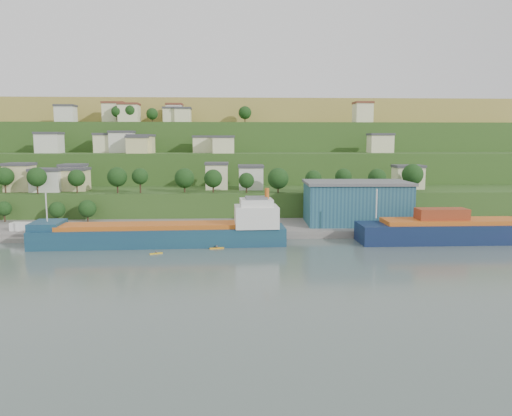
{
  "coord_description": "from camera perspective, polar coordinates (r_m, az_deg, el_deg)",
  "views": [
    {
      "loc": [
        6.89,
        -119.35,
        26.71
      ],
      "look_at": [
        13.43,
        15.0,
        8.67
      ],
      "focal_mm": 35.0,
      "sensor_mm": 36.0,
      "label": 1
    }
  ],
  "objects": [
    {
      "name": "kayak_yellow",
      "position": [
        121.95,
        -11.35,
        -5.06
      ],
      "size": [
        3.1,
        1.69,
        0.78
      ],
      "rotation": [
        0.0,
        0.0,
        0.39
      ],
      "color": "gold",
      "rests_on": "ground"
    },
    {
      "name": "warehouse",
      "position": [
        153.4,
        11.38,
        0.64
      ],
      "size": [
        31.64,
        20.06,
        12.8
      ],
      "rotation": [
        0.0,
        0.0,
        -0.03
      ],
      "color": "navy",
      "rests_on": "quay"
    },
    {
      "name": "caravan",
      "position": [
        153.35,
        -25.05,
        -2.08
      ],
      "size": [
        6.9,
        3.47,
        3.1
      ],
      "primitive_type": "cube",
      "rotation": [
        0.0,
        0.0,
        -0.11
      ],
      "color": "white",
      "rests_on": "pebble_beach"
    },
    {
      "name": "quay",
      "position": [
        150.32,
        2.26,
        -2.6
      ],
      "size": [
        220.0,
        26.0,
        4.0
      ],
      "primitive_type": "cube",
      "color": "slate",
      "rests_on": "ground"
    },
    {
      "name": "pebble_beach",
      "position": [
        156.6,
        -26.05,
        -2.97
      ],
      "size": [
        40.0,
        18.0,
        2.4
      ],
      "primitive_type": "cube",
      "color": "slate",
      "rests_on": "ground"
    },
    {
      "name": "hillside",
      "position": [
        289.37,
        -4.15,
        2.34
      ],
      "size": [
        360.0,
        210.83,
        96.0
      ],
      "color": "#284719",
      "rests_on": "ground"
    },
    {
      "name": "ground",
      "position": [
        122.49,
        -5.97,
        -5.0
      ],
      "size": [
        500.0,
        500.0,
        0.0
      ],
      "primitive_type": "plane",
      "color": "#43514D",
      "rests_on": "ground"
    },
    {
      "name": "dinghy",
      "position": [
        148.15,
        -22.58,
        -2.69
      ],
      "size": [
        4.54,
        1.74,
        0.91
      ],
      "primitive_type": "cube",
      "rotation": [
        0.0,
        0.0,
        0.01
      ],
      "color": "silver",
      "rests_on": "pebble_beach"
    },
    {
      "name": "cargo_ship_far",
      "position": [
        147.65,
        25.23,
        -2.4
      ],
      "size": [
        66.16,
        11.16,
        17.97
      ],
      "rotation": [
        0.0,
        0.0,
        0.0
      ],
      "color": "#0D213B",
      "rests_on": "ground"
    },
    {
      "name": "kayak_orange",
      "position": [
        125.64,
        -4.51,
        -4.54
      ],
      "size": [
        3.61,
        1.32,
        0.89
      ],
      "rotation": [
        0.0,
        0.0,
        0.2
      ],
      "color": "#FDA216",
      "rests_on": "ground"
    },
    {
      "name": "cargo_ship_near",
      "position": [
        130.96,
        -9.95,
        -3.07
      ],
      "size": [
        64.72,
        12.49,
        16.55
      ],
      "rotation": [
        0.0,
        0.0,
        0.04
      ],
      "color": "navy",
      "rests_on": "ground"
    }
  ]
}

